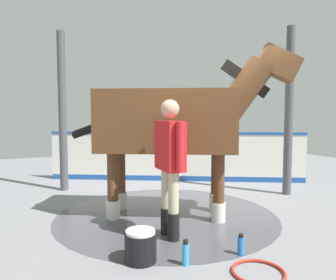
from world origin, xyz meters
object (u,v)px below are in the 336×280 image
(horse, at_px, (175,122))
(wash_bucket, at_px, (141,246))
(hose_coil, at_px, (258,272))
(handler, at_px, (170,158))
(bottle_spray, at_px, (241,245))
(bottle_shampoo, at_px, (186,253))

(horse, relative_size, wash_bucket, 9.13)
(wash_bucket, distance_m, hose_coil, 1.19)
(wash_bucket, xyz_separation_m, hose_coil, (-0.93, 0.73, -0.15))
(handler, bearing_deg, wash_bucket, 42.31)
(bottle_spray, bearing_deg, wash_bucket, -17.37)
(handler, distance_m, wash_bucket, 1.11)
(hose_coil, bearing_deg, wash_bucket, -38.24)
(handler, bearing_deg, horse, -117.76)
(horse, distance_m, bottle_spray, 2.03)
(handler, height_order, wash_bucket, handler)
(bottle_shampoo, xyz_separation_m, hose_coil, (-0.55, 0.46, -0.10))
(wash_bucket, bearing_deg, bottle_spray, 162.63)
(handler, relative_size, bottle_spray, 7.30)
(horse, xyz_separation_m, hose_coil, (0.09, 1.96, -1.40))
(horse, bearing_deg, handler, -90.62)
(bottle_spray, distance_m, hose_coil, 0.43)
(handler, bearing_deg, bottle_shampoo, 78.98)
(handler, xyz_separation_m, wash_bucket, (0.57, 0.47, -0.83))
(horse, distance_m, hose_coil, 2.41)
(handler, bearing_deg, bottle_spray, 123.97)
(horse, relative_size, hose_coil, 5.84)
(wash_bucket, distance_m, bottle_spray, 1.10)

